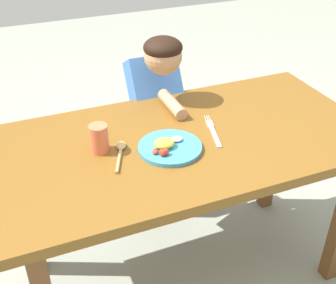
{
  "coord_description": "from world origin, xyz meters",
  "views": [
    {
      "loc": [
        -0.58,
        -1.24,
        1.59
      ],
      "look_at": [
        -0.09,
        -0.03,
        0.75
      ],
      "focal_mm": 46.69,
      "sensor_mm": 36.0,
      "label": 1
    }
  ],
  "objects_px": {
    "drinking_cup": "(99,139)",
    "person": "(155,125)",
    "spoon": "(120,151)",
    "plate": "(169,147)",
    "fork": "(213,131)"
  },
  "relations": [
    {
      "from": "drinking_cup",
      "to": "plate",
      "type": "bearing_deg",
      "value": -20.23
    },
    {
      "from": "plate",
      "to": "drinking_cup",
      "type": "bearing_deg",
      "value": 159.77
    },
    {
      "from": "spoon",
      "to": "person",
      "type": "distance_m",
      "value": 0.55
    },
    {
      "from": "fork",
      "to": "spoon",
      "type": "xyz_separation_m",
      "value": [
        -0.37,
        -0.0,
        0.01
      ]
    },
    {
      "from": "plate",
      "to": "spoon",
      "type": "xyz_separation_m",
      "value": [
        -0.17,
        0.05,
        -0.0
      ]
    },
    {
      "from": "drinking_cup",
      "to": "person",
      "type": "distance_m",
      "value": 0.58
    },
    {
      "from": "plate",
      "to": "person",
      "type": "bearing_deg",
      "value": 75.32
    },
    {
      "from": "fork",
      "to": "drinking_cup",
      "type": "xyz_separation_m",
      "value": [
        -0.43,
        0.04,
        0.05
      ]
    },
    {
      "from": "plate",
      "to": "person",
      "type": "height_order",
      "value": "person"
    },
    {
      "from": "drinking_cup",
      "to": "person",
      "type": "bearing_deg",
      "value": 48.0
    },
    {
      "from": "fork",
      "to": "person",
      "type": "height_order",
      "value": "person"
    },
    {
      "from": "plate",
      "to": "spoon",
      "type": "height_order",
      "value": "plate"
    },
    {
      "from": "fork",
      "to": "spoon",
      "type": "bearing_deg",
      "value": 104.94
    },
    {
      "from": "person",
      "to": "spoon",
      "type": "bearing_deg",
      "value": 56.0
    },
    {
      "from": "spoon",
      "to": "person",
      "type": "xyz_separation_m",
      "value": [
        0.29,
        0.43,
        -0.19
      ]
    }
  ]
}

